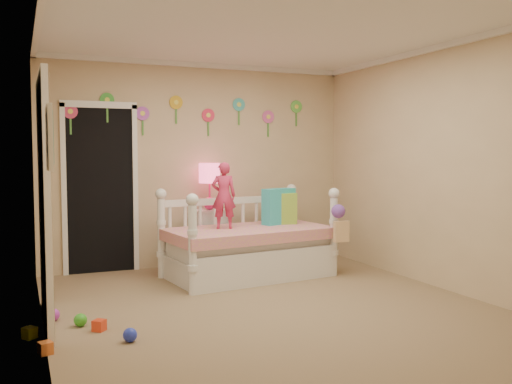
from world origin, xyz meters
name	(u,v)px	position (x,y,z in m)	size (l,w,h in m)	color
floor	(271,308)	(0.00, 0.00, 0.00)	(4.00, 4.50, 0.01)	#7F684C
ceiling	(272,27)	(0.00, 0.00, 2.60)	(4.00, 4.50, 0.01)	white
back_wall	(199,165)	(0.00, 2.25, 1.30)	(4.00, 0.01, 2.60)	tan
left_wall	(40,172)	(-2.00, 0.00, 1.30)	(0.01, 4.50, 2.60)	tan
right_wall	(442,167)	(2.00, 0.00, 1.30)	(0.01, 4.50, 2.60)	tan
crown_molding	(272,30)	(0.00, 0.00, 2.57)	(4.00, 4.50, 0.06)	white
daybed	(248,233)	(0.31, 1.32, 0.52)	(1.92, 1.03, 1.04)	white
pillow_turquoise	(279,206)	(0.78, 1.48, 0.80)	(0.44, 0.15, 0.44)	teal
pillow_lime	(280,209)	(0.79, 1.47, 0.77)	(0.40, 0.15, 0.38)	#87B838
child	(224,195)	(0.01, 1.35, 0.96)	(0.28, 0.18, 0.77)	#CE2E58
nightstand	(210,238)	(0.07, 2.04, 0.37)	(0.44, 0.33, 0.73)	white
table_lamp	(210,179)	(0.07, 2.04, 1.12)	(0.27, 0.27, 0.59)	#ED1F64
closet_doorway	(100,188)	(-1.25, 2.23, 1.03)	(0.90, 0.04, 2.07)	black
flower_decals	(192,115)	(-0.09, 2.24, 1.94)	(3.40, 0.02, 0.50)	#B2668C
mirror_closet	(45,201)	(-1.96, 0.30, 1.05)	(0.07, 1.30, 2.10)	white
wall_picture	(49,138)	(-1.97, -0.90, 1.55)	(0.05, 0.34, 0.42)	white
hanging_bag	(339,224)	(1.22, 0.80, 0.63)	(0.20, 0.16, 0.36)	beige
toy_scatter	(76,321)	(-1.75, 0.08, 0.06)	(0.80, 1.30, 0.11)	#996666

